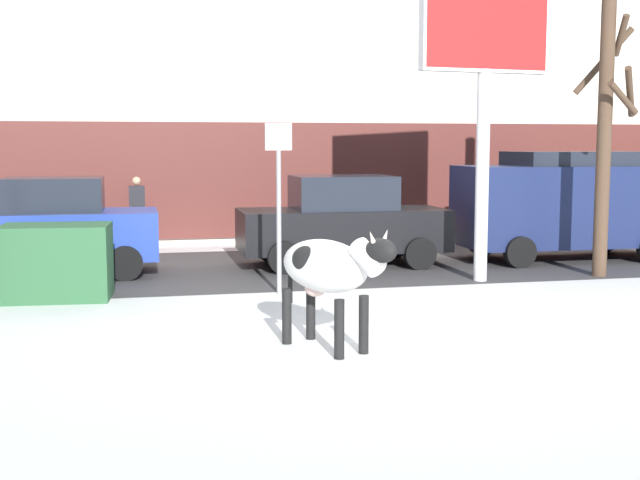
% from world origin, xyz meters
% --- Properties ---
extents(ground_plane, '(120.00, 120.00, 0.00)m').
position_xyz_m(ground_plane, '(0.00, 0.00, 0.00)').
color(ground_plane, white).
extents(road_strip, '(60.00, 5.60, 0.01)m').
position_xyz_m(road_strip, '(0.00, 7.02, 0.00)').
color(road_strip, '#423F3F').
rests_on(road_strip, ground).
extents(cow_holstein, '(1.25, 1.87, 1.54)m').
position_xyz_m(cow_holstein, '(-0.80, 0.18, 1.00)').
color(cow_holstein, silver).
rests_on(cow_holstein, ground).
extents(billboard, '(2.53, 0.51, 5.56)m').
position_xyz_m(billboard, '(3.13, 4.55, 4.31)').
color(billboard, silver).
rests_on(billboard, ground).
extents(car_blue_hatchback, '(3.52, 1.96, 1.86)m').
position_xyz_m(car_blue_hatchback, '(-4.34, 6.90, 0.93)').
color(car_blue_hatchback, '#233D9E').
rests_on(car_blue_hatchback, ground).
extents(car_black_sedan, '(4.22, 2.02, 1.84)m').
position_xyz_m(car_black_sedan, '(1.16, 7.01, 0.91)').
color(car_black_sedan, black).
rests_on(car_black_sedan, ground).
extents(car_navy_van, '(4.62, 2.17, 2.32)m').
position_xyz_m(car_navy_van, '(6.09, 6.82, 1.24)').
color(car_navy_van, '#19234C').
rests_on(car_navy_van, ground).
extents(pedestrian_near_billboard, '(0.36, 0.24, 1.73)m').
position_xyz_m(pedestrian_near_billboard, '(-2.89, 10.29, 0.88)').
color(pedestrian_near_billboard, '#282833').
rests_on(pedestrian_near_billboard, ground).
extents(pedestrian_far_left, '(0.36, 0.24, 1.73)m').
position_xyz_m(pedestrian_far_left, '(7.40, 10.29, 0.88)').
color(pedestrian_far_left, '#282833').
rests_on(pedestrian_far_left, ground).
extents(bare_tree_left_lot, '(1.03, 1.38, 5.45)m').
position_xyz_m(bare_tree_left_lot, '(5.57, 4.56, 2.88)').
color(bare_tree_left_lot, '#4C3828').
rests_on(bare_tree_left_lot, ground).
extents(dumpster, '(1.78, 1.24, 1.20)m').
position_xyz_m(dumpster, '(-4.25, 4.41, 0.60)').
color(dumpster, '#285633').
rests_on(dumpster, ground).
extents(street_sign, '(0.44, 0.08, 2.82)m').
position_xyz_m(street_sign, '(-0.68, 4.08, 1.67)').
color(street_sign, gray).
rests_on(street_sign, ground).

